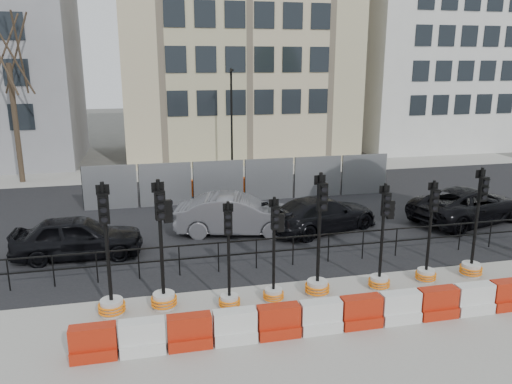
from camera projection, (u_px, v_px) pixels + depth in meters
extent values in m
plane|color=#51514C|center=(304.00, 281.00, 14.89)|extent=(120.00, 120.00, 0.00)
cube|color=gray|center=(343.00, 332.00, 12.06)|extent=(40.00, 6.00, 0.02)
cube|color=black|center=(254.00, 213.00, 21.49)|extent=(40.00, 14.00, 0.03)
cube|color=gray|center=(221.00, 171.00, 29.98)|extent=(40.00, 4.00, 0.02)
cube|color=#C7B292|center=(234.00, 21.00, 33.79)|extent=(15.00, 10.00, 18.00)
cube|color=silver|center=(432.00, 39.00, 37.26)|extent=(12.00, 9.00, 16.00)
cylinder|color=black|center=(8.00, 275.00, 14.09)|extent=(0.04, 0.04, 1.00)
cylinder|color=black|center=(53.00, 272.00, 14.35)|extent=(0.04, 0.04, 1.00)
cylinder|color=black|center=(97.00, 268.00, 14.61)|extent=(0.04, 0.04, 1.00)
cylinder|color=black|center=(139.00, 264.00, 14.87)|extent=(0.04, 0.04, 1.00)
cylinder|color=black|center=(179.00, 261.00, 15.12)|extent=(0.04, 0.04, 1.00)
cylinder|color=black|center=(218.00, 257.00, 15.38)|extent=(0.04, 0.04, 1.00)
cylinder|color=black|center=(256.00, 254.00, 15.64)|extent=(0.04, 0.04, 1.00)
cylinder|color=black|center=(293.00, 251.00, 15.89)|extent=(0.04, 0.04, 1.00)
cylinder|color=black|center=(328.00, 248.00, 16.15)|extent=(0.04, 0.04, 1.00)
cylinder|color=black|center=(363.00, 245.00, 16.41)|extent=(0.04, 0.04, 1.00)
cylinder|color=black|center=(396.00, 242.00, 16.67)|extent=(0.04, 0.04, 1.00)
cylinder|color=black|center=(428.00, 240.00, 16.92)|extent=(0.04, 0.04, 1.00)
cylinder|color=black|center=(460.00, 237.00, 17.18)|extent=(0.04, 0.04, 1.00)
cylinder|color=black|center=(490.00, 234.00, 17.44)|extent=(0.04, 0.04, 1.00)
cube|color=black|center=(293.00, 237.00, 15.77)|extent=(18.00, 0.04, 0.04)
cube|color=black|center=(293.00, 250.00, 15.88)|extent=(18.00, 0.04, 0.04)
cube|color=gray|center=(110.00, 188.00, 21.84)|extent=(2.30, 0.05, 2.00)
cylinder|color=black|center=(83.00, 189.00, 21.59)|extent=(0.05, 0.05, 2.00)
cube|color=gray|center=(166.00, 185.00, 22.35)|extent=(2.30, 0.05, 2.00)
cylinder|color=black|center=(139.00, 186.00, 22.11)|extent=(0.05, 0.05, 2.00)
cube|color=gray|center=(219.00, 182.00, 22.87)|extent=(2.30, 0.05, 2.00)
cylinder|color=black|center=(194.00, 183.00, 22.62)|extent=(0.05, 0.05, 2.00)
cube|color=gray|center=(269.00, 179.00, 23.38)|extent=(2.30, 0.05, 2.00)
cylinder|color=black|center=(245.00, 181.00, 23.14)|extent=(0.05, 0.05, 2.00)
cube|color=gray|center=(318.00, 177.00, 23.90)|extent=(2.30, 0.05, 2.00)
cylinder|color=black|center=(295.00, 178.00, 23.65)|extent=(0.05, 0.05, 2.00)
cube|color=gray|center=(364.00, 174.00, 24.41)|extent=(2.30, 0.05, 2.00)
cylinder|color=black|center=(342.00, 176.00, 24.17)|extent=(0.05, 0.05, 2.00)
cube|color=#F85D10|center=(156.00, 190.00, 23.84)|extent=(1.00, 0.40, 0.80)
cube|color=#F85D10|center=(198.00, 188.00, 24.26)|extent=(1.00, 0.40, 0.80)
cube|color=#F85D10|center=(238.00, 186.00, 24.69)|extent=(1.00, 0.40, 0.80)
cube|color=#F85D10|center=(277.00, 184.00, 25.12)|extent=(1.00, 0.40, 0.80)
cylinder|color=black|center=(232.00, 122.00, 28.39)|extent=(0.12, 0.12, 6.00)
cube|color=black|center=(232.00, 70.00, 27.42)|extent=(0.12, 0.50, 0.12)
cylinder|color=#473828|center=(16.00, 124.00, 26.35)|extent=(0.28, 0.28, 6.30)
cube|color=red|center=(94.00, 353.00, 10.97)|extent=(1.00, 0.50, 0.30)
cube|color=red|center=(93.00, 336.00, 10.87)|extent=(1.00, 0.35, 0.50)
cube|color=silver|center=(143.00, 347.00, 11.20)|extent=(1.00, 0.50, 0.30)
cube|color=silver|center=(142.00, 331.00, 11.10)|extent=(1.00, 0.35, 0.50)
cube|color=red|center=(190.00, 341.00, 11.42)|extent=(1.00, 0.50, 0.30)
cube|color=red|center=(189.00, 325.00, 11.32)|extent=(1.00, 0.35, 0.50)
cube|color=silver|center=(235.00, 336.00, 11.65)|extent=(1.00, 0.50, 0.30)
cube|color=silver|center=(235.00, 320.00, 11.55)|extent=(1.00, 0.35, 0.50)
cube|color=red|center=(278.00, 330.00, 11.87)|extent=(1.00, 0.50, 0.30)
cube|color=red|center=(278.00, 315.00, 11.77)|extent=(1.00, 0.35, 0.50)
cube|color=silver|center=(320.00, 325.00, 12.10)|extent=(1.00, 0.50, 0.30)
cube|color=silver|center=(321.00, 311.00, 12.00)|extent=(1.00, 0.35, 0.50)
cube|color=red|center=(360.00, 321.00, 12.32)|extent=(1.00, 0.50, 0.30)
cube|color=red|center=(361.00, 306.00, 12.22)|extent=(1.00, 0.35, 0.50)
cube|color=silver|center=(399.00, 316.00, 12.55)|extent=(1.00, 0.50, 0.30)
cube|color=silver|center=(400.00, 302.00, 12.45)|extent=(1.00, 0.35, 0.50)
cube|color=red|center=(436.00, 312.00, 12.77)|extent=(1.00, 0.50, 0.30)
cube|color=red|center=(438.00, 297.00, 12.67)|extent=(1.00, 0.35, 0.50)
cube|color=silver|center=(472.00, 307.00, 13.00)|extent=(1.00, 0.50, 0.30)
cube|color=silver|center=(474.00, 293.00, 12.90)|extent=(1.00, 0.35, 0.50)
cube|color=red|center=(507.00, 303.00, 13.22)|extent=(1.00, 0.50, 0.30)
cube|color=red|center=(509.00, 289.00, 13.12)|extent=(1.00, 0.35, 0.50)
cylinder|color=#B7B8B3|center=(112.00, 307.00, 12.86)|extent=(0.58, 0.58, 0.43)
torus|color=orange|center=(112.00, 310.00, 12.88)|extent=(0.70, 0.70, 0.05)
torus|color=orange|center=(112.00, 307.00, 12.86)|extent=(0.70, 0.70, 0.05)
torus|color=orange|center=(112.00, 304.00, 12.84)|extent=(0.70, 0.70, 0.05)
cylinder|color=black|center=(107.00, 245.00, 12.43)|extent=(0.10, 0.10, 3.23)
cube|color=black|center=(104.00, 209.00, 12.06)|extent=(0.26, 0.16, 0.75)
cylinder|color=black|center=(104.00, 219.00, 12.04)|extent=(0.16, 0.06, 0.16)
cylinder|color=black|center=(104.00, 210.00, 11.98)|extent=(0.16, 0.06, 0.16)
cylinder|color=black|center=(103.00, 200.00, 11.92)|extent=(0.16, 0.06, 0.16)
cube|color=black|center=(103.00, 190.00, 12.13)|extent=(0.32, 0.04, 0.26)
cylinder|color=#B7B8B3|center=(164.00, 301.00, 13.22)|extent=(0.58, 0.58, 0.43)
torus|color=orange|center=(164.00, 303.00, 13.24)|extent=(0.69, 0.69, 0.05)
torus|color=orange|center=(164.00, 301.00, 13.22)|extent=(0.69, 0.69, 0.05)
torus|color=orange|center=(164.00, 298.00, 13.20)|extent=(0.69, 0.69, 0.05)
cylinder|color=black|center=(161.00, 240.00, 12.79)|extent=(0.10, 0.10, 3.20)
cube|color=black|center=(160.00, 205.00, 12.43)|extent=(0.28, 0.19, 0.75)
cylinder|color=black|center=(161.00, 215.00, 12.42)|extent=(0.17, 0.08, 0.16)
cylinder|color=black|center=(161.00, 206.00, 12.36)|extent=(0.17, 0.08, 0.16)
cylinder|color=black|center=(160.00, 197.00, 12.30)|extent=(0.17, 0.08, 0.16)
cube|color=black|center=(158.00, 187.00, 12.50)|extent=(0.32, 0.09, 0.26)
cube|color=black|center=(168.00, 211.00, 12.68)|extent=(0.23, 0.17, 0.59)
cylinder|color=#B7B8B3|center=(229.00, 301.00, 13.25)|extent=(0.48, 0.48, 0.36)
torus|color=orange|center=(229.00, 304.00, 13.26)|extent=(0.58, 0.58, 0.04)
torus|color=orange|center=(229.00, 301.00, 13.25)|extent=(0.58, 0.58, 0.04)
torus|color=orange|center=(229.00, 299.00, 13.23)|extent=(0.58, 0.58, 0.04)
cylinder|color=black|center=(229.00, 251.00, 12.88)|extent=(0.08, 0.08, 2.68)
cube|color=black|center=(228.00, 223.00, 12.58)|extent=(0.23, 0.16, 0.62)
cylinder|color=black|center=(228.00, 231.00, 12.56)|extent=(0.14, 0.07, 0.13)
cylinder|color=black|center=(228.00, 224.00, 12.51)|extent=(0.14, 0.07, 0.13)
cylinder|color=black|center=(228.00, 216.00, 12.46)|extent=(0.14, 0.07, 0.13)
cube|color=black|center=(228.00, 208.00, 12.64)|extent=(0.27, 0.07, 0.21)
cylinder|color=#B7B8B3|center=(273.00, 295.00, 13.63)|extent=(0.48, 0.48, 0.36)
torus|color=orange|center=(273.00, 297.00, 13.65)|extent=(0.58, 0.58, 0.04)
torus|color=orange|center=(273.00, 295.00, 13.63)|extent=(0.58, 0.58, 0.04)
torus|color=orange|center=(273.00, 292.00, 13.61)|extent=(0.58, 0.58, 0.04)
cylinder|color=black|center=(274.00, 246.00, 13.27)|extent=(0.08, 0.08, 2.68)
cube|color=black|center=(275.00, 218.00, 12.96)|extent=(0.22, 0.13, 0.63)
cylinder|color=black|center=(276.00, 226.00, 12.95)|extent=(0.14, 0.05, 0.13)
cylinder|color=black|center=(276.00, 219.00, 12.90)|extent=(0.14, 0.05, 0.13)
cylinder|color=black|center=(276.00, 211.00, 12.85)|extent=(0.14, 0.05, 0.13)
cube|color=black|center=(274.00, 203.00, 13.02)|extent=(0.27, 0.04, 0.21)
cube|color=black|center=(281.00, 223.00, 13.15)|extent=(0.18, 0.12, 0.49)
cylinder|color=#B7B8B3|center=(317.00, 288.00, 13.98)|extent=(0.58, 0.58, 0.43)
torus|color=orange|center=(317.00, 290.00, 14.00)|extent=(0.69, 0.69, 0.05)
torus|color=orange|center=(317.00, 288.00, 13.98)|extent=(0.69, 0.69, 0.05)
torus|color=orange|center=(317.00, 285.00, 13.95)|extent=(0.69, 0.69, 0.05)
cylinder|color=black|center=(319.00, 230.00, 13.54)|extent=(0.10, 0.10, 3.20)
cube|color=black|center=(322.00, 197.00, 13.18)|extent=(0.27, 0.17, 0.75)
cylinder|color=black|center=(323.00, 207.00, 13.16)|extent=(0.16, 0.07, 0.16)
cylinder|color=black|center=(324.00, 198.00, 13.10)|extent=(0.16, 0.07, 0.16)
cylinder|color=black|center=(324.00, 189.00, 13.04)|extent=(0.16, 0.07, 0.16)
cube|color=black|center=(320.00, 180.00, 13.25)|extent=(0.32, 0.06, 0.26)
cylinder|color=#B7B8B3|center=(379.00, 282.00, 14.37)|extent=(0.51, 0.51, 0.38)
torus|color=orange|center=(379.00, 285.00, 14.39)|extent=(0.62, 0.62, 0.05)
torus|color=orange|center=(379.00, 282.00, 14.37)|extent=(0.62, 0.62, 0.05)
torus|color=orange|center=(379.00, 280.00, 14.35)|extent=(0.62, 0.62, 0.05)
cylinder|color=black|center=(382.00, 233.00, 13.98)|extent=(0.09, 0.09, 2.85)
cube|color=black|center=(386.00, 204.00, 13.66)|extent=(0.24, 0.15, 0.66)
cylinder|color=black|center=(387.00, 213.00, 13.64)|extent=(0.15, 0.06, 0.14)
cylinder|color=black|center=(387.00, 205.00, 13.58)|extent=(0.15, 0.06, 0.14)
cylinder|color=black|center=(388.00, 198.00, 13.53)|extent=(0.15, 0.06, 0.14)
cube|color=black|center=(384.00, 189.00, 13.72)|extent=(0.29, 0.05, 0.23)
cube|color=black|center=(390.00, 210.00, 13.84)|extent=(0.20, 0.14, 0.52)
cylinder|color=#B7B8B3|center=(426.00, 275.00, 14.84)|extent=(0.51, 0.51, 0.38)
torus|color=orange|center=(425.00, 278.00, 14.86)|extent=(0.61, 0.61, 0.05)
torus|color=orange|center=(426.00, 275.00, 14.84)|extent=(0.61, 0.61, 0.05)
torus|color=orange|center=(426.00, 273.00, 14.83)|extent=(0.61, 0.61, 0.05)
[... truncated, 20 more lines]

